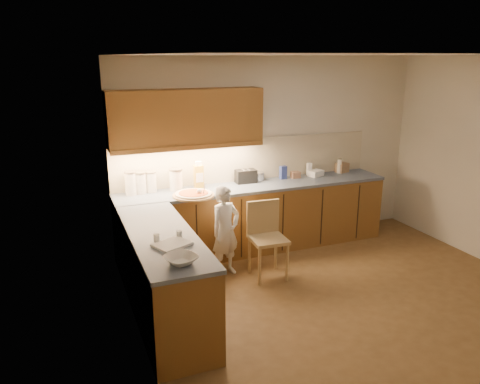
{
  "coord_description": "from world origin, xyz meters",
  "views": [
    {
      "loc": [
        -2.83,
        -3.86,
        2.59
      ],
      "look_at": [
        -0.8,
        1.2,
        1.0
      ],
      "focal_mm": 35.0,
      "sensor_mm": 36.0,
      "label": 1
    }
  ],
  "objects": [
    {
      "name": "backsplash",
      "position": [
        -0.38,
        1.99,
        1.21
      ],
      "size": [
        3.75,
        0.02,
        0.58
      ],
      "primitive_type": "cube",
      "color": "beige",
      "rests_on": "l_counter"
    },
    {
      "name": "white_bottle",
      "position": [
        0.56,
        1.9,
        1.01
      ],
      "size": [
        0.06,
        0.06,
        0.18
      ],
      "primitive_type": "cube",
      "rotation": [
        0.0,
        0.0,
        -0.08
      ],
      "color": "white",
      "rests_on": "l_counter"
    },
    {
      "name": "card_box_b",
      "position": [
        1.11,
        1.88,
        0.99
      ],
      "size": [
        0.21,
        0.18,
        0.14
      ],
      "primitive_type": "cube",
      "rotation": [
        0.0,
        0.0,
        0.3
      ],
      "color": "#997652",
      "rests_on": "l_counter"
    },
    {
      "name": "steel_pot",
      "position": [
        -0.25,
        1.89,
        0.98
      ],
      "size": [
        0.16,
        0.16,
        0.12
      ],
      "color": "silver",
      "rests_on": "l_counter"
    },
    {
      "name": "oil_jug",
      "position": [
        -1.13,
        1.82,
        1.09
      ],
      "size": [
        0.12,
        0.09,
        0.36
      ],
      "rotation": [
        0.0,
        0.0,
        -0.05
      ],
      "color": "gold",
      "rests_on": "l_counter"
    },
    {
      "name": "child",
      "position": [
        -1.03,
        1.1,
        0.56
      ],
      "size": [
        0.48,
        0.4,
        1.12
      ],
      "primitive_type": "imported",
      "rotation": [
        0.0,
        0.0,
        0.36
      ],
      "color": "white",
      "rests_on": "ground"
    },
    {
      "name": "toaster",
      "position": [
        -0.45,
        1.85,
        1.01
      ],
      "size": [
        0.29,
        0.17,
        0.18
      ],
      "rotation": [
        0.0,
        0.0,
        -0.03
      ],
      "color": "black",
      "rests_on": "l_counter"
    },
    {
      "name": "pizza_on_board",
      "position": [
        -1.3,
        1.49,
        0.94
      ],
      "size": [
        0.52,
        0.52,
        0.21
      ],
      "rotation": [
        0.0,
        0.0,
        0.32
      ],
      "color": "tan",
      "rests_on": "l_counter"
    },
    {
      "name": "dough_cloth",
      "position": [
        -1.93,
        0.06,
        0.93
      ],
      "size": [
        0.38,
        0.35,
        0.02
      ],
      "primitive_type": "cube",
      "rotation": [
        0.0,
        0.0,
        0.42
      ],
      "color": "white",
      "rests_on": "l_counter"
    },
    {
      "name": "flat_pack",
      "position": [
        0.63,
        1.82,
        0.96
      ],
      "size": [
        0.25,
        0.21,
        0.08
      ],
      "primitive_type": "cube",
      "rotation": [
        0.0,
        0.0,
        0.35
      ],
      "color": "white",
      "rests_on": "l_counter"
    },
    {
      "name": "room",
      "position": [
        0.0,
        0.0,
        1.68
      ],
      "size": [
        4.54,
        4.5,
        2.62
      ],
      "color": "brown",
      "rests_on": "ground"
    },
    {
      "name": "mixing_bowl",
      "position": [
        -1.95,
        -0.34,
        0.95
      ],
      "size": [
        0.35,
        0.35,
        0.07
      ],
      "primitive_type": "imported",
      "rotation": [
        0.0,
        0.0,
        0.38
      ],
      "color": "silver",
      "rests_on": "l_counter"
    },
    {
      "name": "blue_box",
      "position": [
        0.12,
        1.85,
        1.01
      ],
      "size": [
        0.1,
        0.07,
        0.19
      ],
      "primitive_type": "cube",
      "rotation": [
        0.0,
        0.0,
        0.1
      ],
      "color": "#314293",
      "rests_on": "l_counter"
    },
    {
      "name": "l_counter",
      "position": [
        -0.92,
        1.25,
        0.46
      ],
      "size": [
        3.77,
        2.62,
        0.92
      ],
      "color": "brown",
      "rests_on": "ground"
    },
    {
      "name": "spice_jar_a",
      "position": [
        -2.04,
        0.21,
        0.96
      ],
      "size": [
        0.07,
        0.07,
        0.07
      ],
      "primitive_type": "cylinder",
      "rotation": [
        0.0,
        0.0,
        -0.41
      ],
      "color": "white",
      "rests_on": "l_counter"
    },
    {
      "name": "canister_c",
      "position": [
        -1.74,
        1.88,
        1.06
      ],
      "size": [
        0.14,
        0.14,
        0.27
      ],
      "rotation": [
        0.0,
        0.0,
        0.31
      ],
      "color": "white",
      "rests_on": "l_counter"
    },
    {
      "name": "spice_jar_b",
      "position": [
        -1.82,
        0.22,
        0.96
      ],
      "size": [
        0.07,
        0.07,
        0.07
      ],
      "primitive_type": "cylinder",
      "rotation": [
        0.0,
        0.0,
        -0.41
      ],
      "color": "white",
      "rests_on": "l_counter"
    },
    {
      "name": "canister_b",
      "position": [
        -1.88,
        1.87,
        1.06
      ],
      "size": [
        0.16,
        0.16,
        0.28
      ],
      "rotation": [
        0.0,
        0.0,
        0.27
      ],
      "color": "white",
      "rests_on": "l_counter"
    },
    {
      "name": "canister_a",
      "position": [
        -2.01,
        1.85,
        1.07
      ],
      "size": [
        0.15,
        0.15,
        0.3
      ],
      "rotation": [
        0.0,
        0.0,
        -0.26
      ],
      "color": "white",
      "rests_on": "l_counter"
    },
    {
      "name": "canister_d",
      "position": [
        -1.43,
        1.83,
        1.07
      ],
      "size": [
        0.18,
        0.18,
        0.29
      ],
      "rotation": [
        0.0,
        0.0,
        -0.15
      ],
      "color": "white",
      "rests_on": "l_counter"
    },
    {
      "name": "card_box_a",
      "position": [
        0.31,
        1.83,
        0.97
      ],
      "size": [
        0.13,
        0.09,
        0.09
      ],
      "primitive_type": "cube",
      "rotation": [
        0.0,
        0.0,
        -0.03
      ],
      "color": "#9A6F53",
      "rests_on": "l_counter"
    },
    {
      "name": "wooden_chair",
      "position": [
        -0.58,
        0.91,
        0.53
      ],
      "size": [
        0.43,
        0.43,
        0.92
      ],
      "rotation": [
        0.0,
        0.0,
        -0.06
      ],
      "color": "tan",
      "rests_on": "ground"
    },
    {
      "name": "upper_cabinets",
      "position": [
        -1.27,
        1.82,
        1.85
      ],
      "size": [
        1.95,
        0.36,
        0.73
      ],
      "color": "brown",
      "rests_on": "ground"
    },
    {
      "name": "tall_jar",
      "position": [
        1.05,
        1.85,
        1.03
      ],
      "size": [
        0.07,
        0.07,
        0.22
      ],
      "rotation": [
        0.0,
        0.0,
        0.21
      ],
      "color": "white",
      "rests_on": "l_counter"
    }
  ]
}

